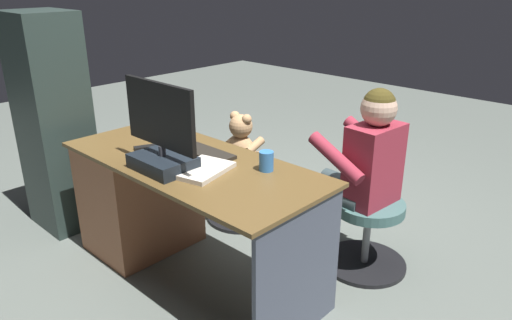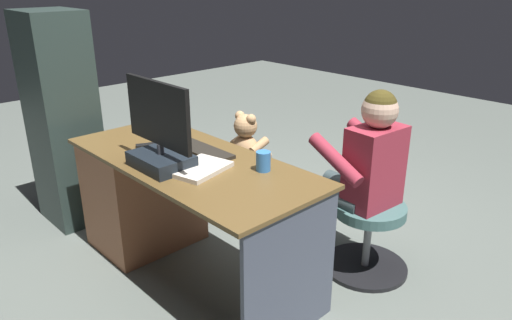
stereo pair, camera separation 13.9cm
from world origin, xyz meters
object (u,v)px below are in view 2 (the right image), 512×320
office_chair_teddy (246,185)px  teddy_bear (247,140)px  monitor (160,140)px  visitor_chair (368,232)px  desk (152,192)px  person (361,166)px  computer_mouse (172,135)px  cup (263,161)px  tv_remote (149,145)px  keyboard (202,150)px

office_chair_teddy → teddy_bear: 0.34m
monitor → visitor_chair: monitor is taller
desk → teddy_bear: (-0.11, -0.70, 0.21)m
desk → person: 1.28m
computer_mouse → office_chair_teddy: (-0.06, -0.55, -0.49)m
office_chair_teddy → person: person is taller
teddy_bear → cup: bearing=143.1°
computer_mouse → office_chair_teddy: computer_mouse is taller
teddy_bear → person: size_ratio=0.33×
tv_remote → person: 1.22m
tv_remote → desk: bearing=-4.0°
keyboard → visitor_chair: size_ratio=0.85×
office_chair_teddy → visitor_chair: (-0.97, -0.08, -0.01)m
monitor → cup: (-0.39, -0.35, -0.10)m
teddy_bear → monitor: bearing=108.9°
office_chair_teddy → person: bearing=-175.1°
tv_remote → person: bearing=-115.3°
monitor → computer_mouse: 0.48m
cup → teddy_bear: 0.88m
monitor → tv_remote: monitor is taller
person → tv_remote: bearing=41.8°
computer_mouse → cup: 0.75m
cup → person: size_ratio=0.09×
computer_mouse → office_chair_teddy: 0.74m
monitor → office_chair_teddy: (0.30, -0.85, -0.62)m
desk → teddy_bear: 0.73m
monitor → keyboard: size_ratio=1.23×
keyboard → person: person is taller
keyboard → desk: bearing=17.6°
keyboard → visitor_chair: bearing=-137.5°
cup → visitor_chair: cup is taller
monitor → person: (-0.59, -0.93, -0.23)m
visitor_chair → person: person is taller
keyboard → person: (-0.63, -0.64, -0.09)m
tv_remote → office_chair_teddy: 0.87m
keyboard → person: bearing=-134.3°
cup → tv_remote: size_ratio=0.68×
monitor → cup: 0.53m
computer_mouse → desk: bearing=66.5°
office_chair_teddy → cup: bearing=143.8°
desk → tv_remote: (-0.09, 0.05, 0.35)m
office_chair_teddy → tv_remote: bearing=88.4°
monitor → cup: bearing=-138.5°
cup → desk: bearing=12.5°
keyboard → office_chair_teddy: 0.78m
person → office_chair_teddy: bearing=4.9°
tv_remote → teddy_bear: (-0.02, -0.74, -0.14)m
desk → cup: bearing=-167.5°
monitor → keyboard: bearing=-82.4°
cup → teddy_bear: bearing=-36.9°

